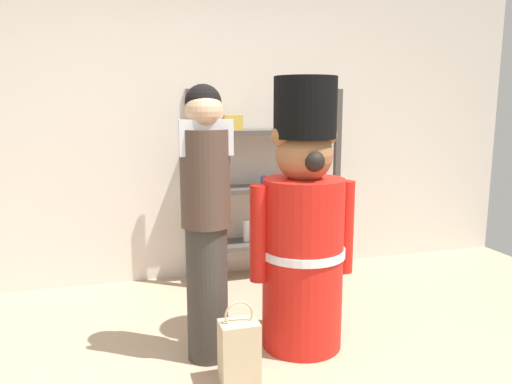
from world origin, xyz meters
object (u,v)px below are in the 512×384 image
Objects in this scene: person_shopper at (206,216)px; shopping_bag at (240,352)px; teddy_bear_guard at (303,230)px; merchandise_shelf at (264,186)px.

shopping_bag is at bearing -71.23° from person_shopper.
teddy_bear_guard is 1.03× the size of person_shopper.
person_shopper is 0.78m from shopping_bag.
teddy_bear_guard is at bearing -0.75° from person_shopper.
person_shopper is (-0.76, -1.30, 0.07)m from merchandise_shelf.
merchandise_shelf is 0.98× the size of teddy_bear_guard.
person_shopper is at bearing -120.15° from merchandise_shelf.
merchandise_shelf is at bearing 83.26° from teddy_bear_guard.
teddy_bear_guard is at bearing -96.74° from merchandise_shelf.
teddy_bear_guard reaches higher than person_shopper.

